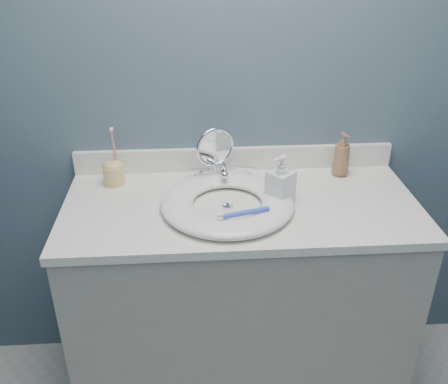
{
  "coord_description": "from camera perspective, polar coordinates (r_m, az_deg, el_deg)",
  "views": [
    {
      "loc": [
        -0.16,
        -0.51,
        1.73
      ],
      "look_at": [
        -0.06,
        0.94,
        0.94
      ],
      "focal_mm": 40.0,
      "sensor_mm": 36.0,
      "label": 1
    }
  ],
  "objects": [
    {
      "name": "soap_bottle_amber",
      "position": [
        1.92,
        13.31,
        4.21
      ],
      "size": [
        0.09,
        0.09,
        0.17
      ],
      "primitive_type": "imported",
      "rotation": [
        0.0,
        0.0,
        0.4
      ],
      "color": "#916341",
      "rests_on": "countertop"
    },
    {
      "name": "toothbrush_lying",
      "position": [
        1.57,
        2.31,
        -2.42
      ],
      "size": [
        0.17,
        0.06,
        0.02
      ],
      "rotation": [
        0.0,
        0.0,
        0.27
      ],
      "color": "blue",
      "rests_on": "basin"
    },
    {
      "name": "backsplash",
      "position": [
        1.93,
        1.22,
        3.81
      ],
      "size": [
        1.22,
        0.02,
        0.09
      ],
      "primitive_type": "cube",
      "color": "white",
      "rests_on": "countertop"
    },
    {
      "name": "toothbrush_holder",
      "position": [
        1.86,
        -12.52,
        2.31
      ],
      "size": [
        0.08,
        0.08,
        0.22
      ],
      "rotation": [
        0.0,
        0.0,
        -0.38
      ],
      "color": "#F4C77A",
      "rests_on": "countertop"
    },
    {
      "name": "back_wall",
      "position": [
        1.84,
        1.28,
        11.77
      ],
      "size": [
        2.2,
        0.02,
        2.4
      ],
      "primitive_type": "cube",
      "color": "slate",
      "rests_on": "ground"
    },
    {
      "name": "countertop",
      "position": [
        1.72,
        1.97,
        -1.65
      ],
      "size": [
        1.22,
        0.57,
        0.03
      ],
      "primitive_type": "cube",
      "color": "white",
      "rests_on": "vanity_cabinet"
    },
    {
      "name": "basin",
      "position": [
        1.68,
        0.39,
        -1.22
      ],
      "size": [
        0.45,
        0.45,
        0.04
      ],
      "primitive_type": null,
      "color": "white",
      "rests_on": "countertop"
    },
    {
      "name": "makeup_mirror",
      "position": [
        1.79,
        -1.03,
        4.41
      ],
      "size": [
        0.14,
        0.08,
        0.22
      ],
      "rotation": [
        0.0,
        0.0,
        0.37
      ],
      "color": "silver",
      "rests_on": "countertop"
    },
    {
      "name": "vanity_cabinet",
      "position": [
        1.98,
        1.75,
        -12.73
      ],
      "size": [
        1.2,
        0.55,
        0.85
      ],
      "primitive_type": "cube",
      "color": "#ABA69C",
      "rests_on": "ground"
    },
    {
      "name": "faucet",
      "position": [
        1.85,
        -0.07,
        2.04
      ],
      "size": [
        0.25,
        0.13,
        0.07
      ],
      "color": "silver",
      "rests_on": "countertop"
    },
    {
      "name": "soap_bottle_clear",
      "position": [
        1.69,
        6.51,
        1.4
      ],
      "size": [
        0.11,
        0.11,
        0.17
      ],
      "primitive_type": "imported",
      "rotation": [
        0.0,
        0.0,
        -0.87
      ],
      "color": "white",
      "rests_on": "countertop"
    },
    {
      "name": "drain",
      "position": [
        1.68,
        0.39,
        -1.66
      ],
      "size": [
        0.04,
        0.04,
        0.01
      ],
      "primitive_type": "cylinder",
      "color": "silver",
      "rests_on": "countertop"
    }
  ]
}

